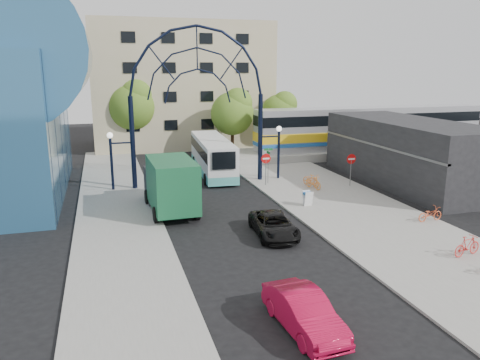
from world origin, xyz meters
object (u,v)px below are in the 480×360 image
object	(u,v)px
do_not_enter_sign	(351,162)
tree_north_b	(132,104)
green_truck	(170,184)
tree_north_c	(280,111)
street_name_sign	(268,158)
tree_north_a	(234,111)
bike_near_a	(311,180)
black_suv	(274,225)
bike_far_b	(467,246)
sandwich_board	(308,197)
city_bus	(213,155)
train_car	(371,127)
stop_sign	(266,161)
bike_far_a	(430,214)
gateway_arch	(198,74)
red_sedan	(304,312)
bike_near_b	(313,182)

from	to	relation	value
do_not_enter_sign	tree_north_b	size ratio (longest dim) A/B	0.31
green_truck	tree_north_c	bearing A→B (deg)	51.32
street_name_sign	tree_north_a	size ratio (longest dim) A/B	0.40
tree_north_b	bike_near_a	world-z (taller)	tree_north_b
street_name_sign	black_suv	bearing A→B (deg)	-108.16
street_name_sign	green_truck	bearing A→B (deg)	-149.80
bike_far_b	tree_north_a	bearing A→B (deg)	-3.67
sandwich_board	black_suv	xyz separation A→B (m)	(-4.01, -4.40, -0.12)
street_name_sign	bike_near_a	xyz separation A→B (m)	(2.83, -1.89, -1.52)
street_name_sign	bike_far_b	size ratio (longest dim) A/B	1.64
do_not_enter_sign	black_suv	bearing A→B (deg)	-138.19
do_not_enter_sign	city_bus	distance (m)	11.98
sandwich_board	do_not_enter_sign	bearing A→B (deg)	36.68
sandwich_board	tree_north_c	size ratio (longest dim) A/B	0.15
bike_far_b	street_name_sign	bearing A→B (deg)	4.38
street_name_sign	tree_north_a	xyz separation A→B (m)	(0.92, 13.33, 2.48)
tree_north_a	bike_near_a	xyz separation A→B (m)	(1.91, -15.21, -3.99)
green_truck	do_not_enter_sign	bearing A→B (deg)	7.64
do_not_enter_sign	train_car	world-z (taller)	train_car
street_name_sign	sandwich_board	bearing A→B (deg)	-86.54
city_bus	bike_near_a	size ratio (longest dim) A/B	6.01
sandwich_board	stop_sign	bearing A→B (deg)	97.57
green_truck	bike_far_a	bearing A→B (deg)	-26.42
do_not_enter_sign	bike_near_a	distance (m)	3.34
gateway_arch	bike_far_a	xyz separation A→B (m)	(11.25, -13.00, -7.99)
sandwich_board	red_sedan	world-z (taller)	red_sedan
sandwich_board	bike_far_b	size ratio (longest dim) A/B	0.58
red_sedan	bike_near_a	xyz separation A→B (m)	(8.77, 18.36, -0.08)
stop_sign	bike_far_b	xyz separation A→B (m)	(4.67, -15.99, -1.36)
do_not_enter_sign	tree_north_a	size ratio (longest dim) A/B	0.35
stop_sign	red_sedan	distance (m)	20.45
tree_north_b	green_truck	xyz separation A→B (m)	(0.68, -22.22, -3.50)
bike_near_b	city_bus	bearing A→B (deg)	113.09
sandwich_board	train_car	world-z (taller)	train_car
train_car	green_truck	world-z (taller)	train_car
city_bus	bike_far_b	bearing A→B (deg)	-66.82
street_name_sign	green_truck	size ratio (longest dim) A/B	0.39
sandwich_board	tree_north_c	distance (m)	23.17
tree_north_c	red_sedan	bearing A→B (deg)	-109.87
stop_sign	street_name_sign	bearing A→B (deg)	56.36
sandwich_board	black_suv	distance (m)	5.96
red_sedan	sandwich_board	bearing A→B (deg)	60.76
gateway_arch	bike_far_b	size ratio (longest dim) A/B	7.99
sandwich_board	tree_north_b	distance (m)	26.15
bike_near_a	bike_near_b	xyz separation A→B (m)	(-0.16, -0.75, 0.03)
sandwich_board	red_sedan	size ratio (longest dim) A/B	0.24
stop_sign	city_bus	bearing A→B (deg)	116.11
gateway_arch	bike_near_a	distance (m)	11.77
green_truck	black_suv	distance (m)	7.86
tree_north_b	red_sedan	distance (m)	37.98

